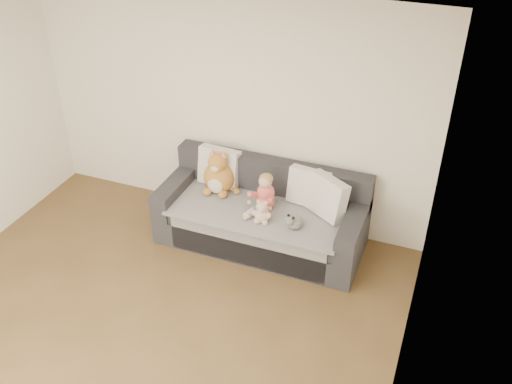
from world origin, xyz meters
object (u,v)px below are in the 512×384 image
teddy_bear (262,213)px  sofa (262,217)px  sippy_cup (256,209)px  plush_cat (219,176)px  toddler (264,195)px

teddy_bear → sofa: bearing=105.3°
sofa → sippy_cup: (0.00, -0.18, 0.22)m
sofa → sippy_cup: 0.29m
sippy_cup → teddy_bear: bearing=-46.1°
teddy_bear → plush_cat: bearing=145.5°
sippy_cup → plush_cat: bearing=153.6°
toddler → teddy_bear: size_ratio=1.63×
sofa → teddy_bear: bearing=-70.4°
teddy_bear → sippy_cup: (-0.10, 0.10, -0.04)m
toddler → teddy_bear: toddler is taller
sofa → toddler: (0.04, -0.06, 0.34)m
plush_cat → sippy_cup: bearing=-30.5°
sippy_cup → sofa: bearing=90.8°
sofa → toddler: 0.34m
toddler → plush_cat: 0.61m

